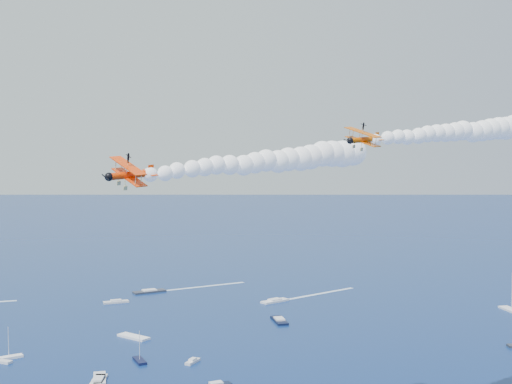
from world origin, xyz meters
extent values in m
cube|color=white|center=(30.51, 167.58, 0.35)|extent=(12.12, 9.28, 0.70)
cube|color=#2C2F3B|center=(-18.17, 193.17, 0.35)|extent=(14.22, 9.00, 0.70)
cube|color=white|center=(113.84, 139.85, 0.35)|extent=(4.41, 12.00, 0.70)
cube|color=black|center=(26.69, 136.95, 0.35)|extent=(4.47, 11.94, 0.70)
cube|color=black|center=(-19.56, 98.42, 0.35)|extent=(4.25, 7.54, 0.70)
cube|color=silver|center=(-29.40, 82.75, 0.35)|extent=(4.24, 9.79, 0.70)
cube|color=white|center=(-55.94, 106.62, 0.35)|extent=(7.82, 5.54, 0.70)
cube|color=white|center=(-22.11, 123.19, 0.35)|extent=(10.54, 10.50, 0.70)
cube|color=silver|center=(-29.20, 84.80, 0.35)|extent=(3.87, 9.78, 0.70)
cube|color=silver|center=(-57.02, 103.20, 0.35)|extent=(6.15, 4.77, 0.70)
cube|color=silver|center=(-30.72, 174.83, 0.35)|extent=(10.08, 5.14, 0.70)
cube|color=silver|center=(-5.11, 95.36, 0.35)|extent=(4.58, 5.64, 0.70)
cube|color=white|center=(51.97, 180.25, 0.03)|extent=(33.74, 21.04, 0.04)
cube|color=white|center=(5.83, 202.59, 0.03)|extent=(36.10, 15.75, 0.04)
camera|label=1|loc=(-13.95, -84.13, 56.35)|focal=46.48mm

